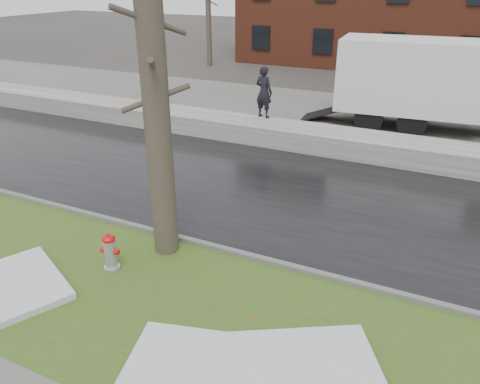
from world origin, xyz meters
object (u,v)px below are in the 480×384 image
at_px(box_truck, 441,85).
at_px(tree, 156,102).
at_px(worker, 264,92).
at_px(fire_hydrant, 110,250).

bearing_deg(box_truck, tree, -115.39).
bearing_deg(worker, box_truck, -137.20).
distance_m(fire_hydrant, tree, 3.26).
relative_size(tree, box_truck, 0.64).
distance_m(tree, box_truck, 13.23).
xyz_separation_m(tree, worker, (-1.31, 8.78, -1.75)).
distance_m(fire_hydrant, box_truck, 14.51).
height_order(fire_hydrant, box_truck, box_truck).
relative_size(fire_hydrant, tree, 0.13).
bearing_deg(box_truck, worker, -154.33).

